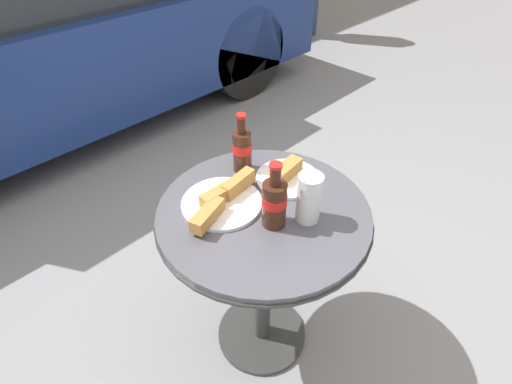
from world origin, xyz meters
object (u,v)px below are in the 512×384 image
(lunch_plate_near, at_px, (222,200))
(lunch_plate_far, at_px, (287,176))
(cola_bottle_left, at_px, (274,202))
(drinking_glass, at_px, (309,200))
(bistro_table, at_px, (263,245))
(cola_bottle_right, at_px, (242,149))
(parked_car, at_px, (33,32))

(lunch_plate_near, relative_size, lunch_plate_far, 1.40)
(cola_bottle_left, bearing_deg, drinking_glass, -33.24)
(drinking_glass, distance_m, lunch_plate_near, 0.27)
(bistro_table, xyz_separation_m, lunch_plate_near, (-0.08, 0.10, 0.18))
(lunch_plate_near, bearing_deg, drinking_glass, -58.23)
(cola_bottle_left, relative_size, drinking_glass, 1.36)
(cola_bottle_right, height_order, lunch_plate_near, cola_bottle_right)
(bistro_table, height_order, drinking_glass, drinking_glass)
(drinking_glass, xyz_separation_m, parked_car, (0.20, 2.54, -0.15))
(cola_bottle_right, relative_size, lunch_plate_near, 0.71)
(cola_bottle_right, bearing_deg, parked_car, 85.91)
(lunch_plate_near, bearing_deg, parked_car, 81.79)
(lunch_plate_near, distance_m, parked_car, 2.35)
(cola_bottle_left, xyz_separation_m, lunch_plate_near, (-0.05, 0.17, -0.06))
(cola_bottle_left, bearing_deg, lunch_plate_near, 107.51)
(parked_car, bearing_deg, cola_bottle_right, -94.09)
(cola_bottle_left, distance_m, lunch_plate_near, 0.19)
(lunch_plate_near, height_order, lunch_plate_far, lunch_plate_near)
(bistro_table, relative_size, lunch_plate_far, 3.28)
(drinking_glass, xyz_separation_m, lunch_plate_near, (-0.14, 0.22, -0.05))
(drinking_glass, relative_size, lunch_plate_far, 0.73)
(cola_bottle_left, xyz_separation_m, parked_car, (0.28, 2.49, -0.16))
(bistro_table, xyz_separation_m, cola_bottle_right, (0.10, 0.20, 0.25))
(lunch_plate_far, bearing_deg, parked_car, 87.70)
(drinking_glass, height_order, parked_car, parked_car)
(bistro_table, distance_m, cola_bottle_right, 0.33)
(lunch_plate_near, bearing_deg, bistro_table, -53.99)
(parked_car, bearing_deg, bistro_table, -96.09)
(drinking_glass, bearing_deg, cola_bottle_right, 83.26)
(lunch_plate_near, xyz_separation_m, parked_car, (0.33, 2.32, -0.09))
(bistro_table, height_order, lunch_plate_far, lunch_plate_far)
(cola_bottle_left, bearing_deg, parked_car, 83.53)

